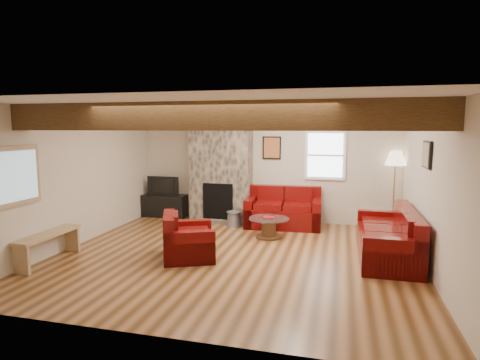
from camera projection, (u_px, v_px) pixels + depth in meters
The scene contains 17 objects.
room at pixel (235, 183), 6.63m from camera, with size 8.00×8.00×8.00m.
oak_beam at pixel (210, 116), 5.29m from camera, with size 6.00×0.36×0.38m, color #372110.
chimney_breast at pixel (221, 168), 9.27m from camera, with size 1.40×0.67×2.50m.
back_window at pixel (325, 155), 8.86m from camera, with size 0.90×0.08×1.10m, color white, non-canonical shape.
hatch_window at pixel (14, 176), 5.89m from camera, with size 0.08×1.00×0.90m, color tan, non-canonical shape.
ceiling_dome at pixel (296, 112), 7.12m from camera, with size 0.40×0.40×0.18m, color white, non-canonical shape.
artwork_back at pixel (272, 148), 9.14m from camera, with size 0.42×0.06×0.52m, color black, non-canonical shape.
artwork_right at pixel (426, 155), 6.13m from camera, with size 0.06×0.55×0.42m, color black, non-canonical shape.
sofa_three at pixel (387, 234), 6.66m from camera, with size 2.11×0.88×0.82m, color #440804, non-canonical shape.
loveseat at pixel (283, 207), 8.76m from camera, with size 1.62×0.93×0.86m, color #440804, non-canonical shape.
armchair_red at pixel (189, 236), 6.66m from camera, with size 0.93×0.81×0.75m, color #440804, non-canonical shape.
coffee_table at pixel (269, 228), 7.91m from camera, with size 0.80×0.80×0.42m.
tv_cabinet at pixel (165, 206), 9.79m from camera, with size 1.07×0.43×0.53m, color black.
television at pixel (164, 185), 9.72m from camera, with size 0.80×0.10×0.46m, color black.
floor_lamp at pixel (395, 162), 8.37m from camera, with size 0.43×0.43×1.68m.
pine_bench at pixel (49, 248), 6.46m from camera, with size 0.29×1.26×0.47m, color tan, non-canonical shape.
coal_bucket at pixel (234, 218), 8.86m from camera, with size 0.35×0.35×0.33m, color gray, non-canonical shape.
Camera 1 is at (1.71, -6.34, 2.16)m, focal length 30.00 mm.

